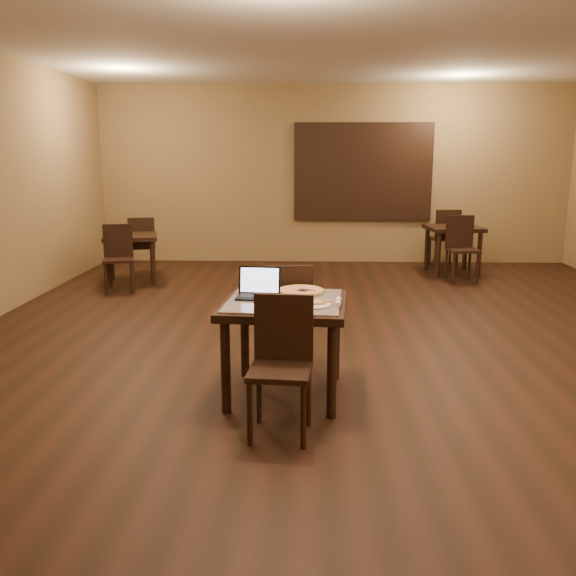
{
  "coord_description": "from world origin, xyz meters",
  "views": [
    {
      "loc": [
        -0.41,
        -5.6,
        1.83
      ],
      "look_at": [
        -0.56,
        -1.1,
        0.85
      ],
      "focal_mm": 38.0,
      "sensor_mm": 36.0,
      "label": 1
    }
  ],
  "objects_px": {
    "tiled_table": "(284,313)",
    "pizza_pan": "(301,292)",
    "other_table_a_chair_far": "(446,235)",
    "other_table_b": "(131,243)",
    "chair_main_far": "(288,310)",
    "laptop": "(259,289)",
    "other_table_a_chair_near": "(461,244)",
    "chair_main_near": "(282,357)",
    "other_table_b_chair_far": "(142,243)",
    "other_table_a": "(453,234)",
    "other_table_b_chair_near": "(118,254)"
  },
  "relations": [
    {
      "from": "other_table_a",
      "to": "pizza_pan",
      "type": "bearing_deg",
      "value": -120.56
    },
    {
      "from": "laptop",
      "to": "chair_main_near",
      "type": "bearing_deg",
      "value": -68.71
    },
    {
      "from": "chair_main_far",
      "to": "laptop",
      "type": "xyz_separation_m",
      "value": [
        -0.21,
        -0.52,
        0.3
      ]
    },
    {
      "from": "other_table_b",
      "to": "pizza_pan",
      "type": "bearing_deg",
      "value": -72.04
    },
    {
      "from": "other_table_a",
      "to": "other_table_b_chair_far",
      "type": "distance_m",
      "value": 4.85
    },
    {
      "from": "chair_main_near",
      "to": "other_table_b_chair_near",
      "type": "distance_m",
      "value": 4.95
    },
    {
      "from": "other_table_a_chair_near",
      "to": "chair_main_far",
      "type": "bearing_deg",
      "value": -126.75
    },
    {
      "from": "other_table_a",
      "to": "other_table_a_chair_far",
      "type": "distance_m",
      "value": 0.57
    },
    {
      "from": "chair_main_far",
      "to": "other_table_a_chair_near",
      "type": "xyz_separation_m",
      "value": [
        2.43,
        3.93,
        0.02
      ]
    },
    {
      "from": "other_table_a_chair_far",
      "to": "other_table_b",
      "type": "bearing_deg",
      "value": 11.55
    },
    {
      "from": "other_table_a",
      "to": "other_table_b_chair_near",
      "type": "height_order",
      "value": "other_table_b_chair_near"
    },
    {
      "from": "chair_main_far",
      "to": "other_table_a_chair_near",
      "type": "distance_m",
      "value": 4.62
    },
    {
      "from": "other_table_a_chair_near",
      "to": "other_table_a_chair_far",
      "type": "distance_m",
      "value": 1.12
    },
    {
      "from": "tiled_table",
      "to": "other_table_b_chair_far",
      "type": "height_order",
      "value": "other_table_b_chair_far"
    },
    {
      "from": "laptop",
      "to": "other_table_b_chair_far",
      "type": "xyz_separation_m",
      "value": [
        -2.19,
        4.65,
        -0.31
      ]
    },
    {
      "from": "laptop",
      "to": "other_table_a",
      "type": "xyz_separation_m",
      "value": [
        2.64,
        5.01,
        -0.2
      ]
    },
    {
      "from": "chair_main_near",
      "to": "pizza_pan",
      "type": "relative_size",
      "value": 2.33
    },
    {
      "from": "other_table_b_chair_far",
      "to": "pizza_pan",
      "type": "bearing_deg",
      "value": 104.6
    },
    {
      "from": "other_table_b",
      "to": "other_table_a",
      "type": "bearing_deg",
      "value": -4.09
    },
    {
      "from": "pizza_pan",
      "to": "other_table_a_chair_near",
      "type": "distance_m",
      "value": 4.9
    },
    {
      "from": "chair_main_far",
      "to": "other_table_a_chair_far",
      "type": "distance_m",
      "value": 5.61
    },
    {
      "from": "laptop",
      "to": "other_table_a_chair_near",
      "type": "relative_size",
      "value": 0.36
    },
    {
      "from": "chair_main_near",
      "to": "other_table_b_chair_far",
      "type": "bearing_deg",
      "value": 119.24
    },
    {
      "from": "pizza_pan",
      "to": "other_table_b_chair_near",
      "type": "bearing_deg",
      "value": 126.48
    },
    {
      "from": "laptop",
      "to": "pizza_pan",
      "type": "height_order",
      "value": "laptop"
    },
    {
      "from": "chair_main_near",
      "to": "other_table_a_chair_near",
      "type": "relative_size",
      "value": 0.96
    },
    {
      "from": "chair_main_near",
      "to": "chair_main_far",
      "type": "distance_m",
      "value": 1.24
    },
    {
      "from": "chair_main_far",
      "to": "pizza_pan",
      "type": "height_order",
      "value": "chair_main_far"
    },
    {
      "from": "laptop",
      "to": "other_table_b",
      "type": "relative_size",
      "value": 0.38
    },
    {
      "from": "tiled_table",
      "to": "other_table_a_chair_near",
      "type": "distance_m",
      "value": 5.16
    },
    {
      "from": "laptop",
      "to": "other_table_a_chair_near",
      "type": "xyz_separation_m",
      "value": [
        2.63,
        4.45,
        -0.28
      ]
    },
    {
      "from": "pizza_pan",
      "to": "other_table_a_chair_far",
      "type": "distance_m",
      "value": 5.91
    },
    {
      "from": "chair_main_near",
      "to": "other_table_a_chair_near",
      "type": "xyz_separation_m",
      "value": [
        2.43,
        5.17,
        0.02
      ]
    },
    {
      "from": "chair_main_near",
      "to": "other_table_b_chair_far",
      "type": "xyz_separation_m",
      "value": [
        -2.4,
        5.37,
        -0.01
      ]
    },
    {
      "from": "laptop",
      "to": "other_table_a_chair_far",
      "type": "distance_m",
      "value": 6.17
    },
    {
      "from": "laptop",
      "to": "other_table_a_chair_far",
      "type": "xyz_separation_m",
      "value": [
        2.65,
        5.57,
        -0.28
      ]
    },
    {
      "from": "other_table_a_chair_near",
      "to": "other_table_b_chair_far",
      "type": "bearing_deg",
      "value": 172.52
    },
    {
      "from": "pizza_pan",
      "to": "other_table_b_chair_near",
      "type": "xyz_separation_m",
      "value": [
        -2.55,
        3.45,
        -0.25
      ]
    },
    {
      "from": "other_table_a",
      "to": "other_table_a_chair_near",
      "type": "xyz_separation_m",
      "value": [
        -0.01,
        -0.56,
        -0.08
      ]
    },
    {
      "from": "laptop",
      "to": "other_table_b",
      "type": "height_order",
      "value": "laptop"
    },
    {
      "from": "tiled_table",
      "to": "pizza_pan",
      "type": "height_order",
      "value": "pizza_pan"
    },
    {
      "from": "other_table_b",
      "to": "other_table_a_chair_far",
      "type": "bearing_deg",
      "value": 2.13
    },
    {
      "from": "other_table_b_chair_near",
      "to": "other_table_b_chair_far",
      "type": "distance_m",
      "value": 1.06
    },
    {
      "from": "other_table_a",
      "to": "other_table_b_chair_far",
      "type": "xyz_separation_m",
      "value": [
        -4.83,
        -0.36,
        -0.11
      ]
    },
    {
      "from": "other_table_a_chair_near",
      "to": "other_table_a_chair_far",
      "type": "xyz_separation_m",
      "value": [
        0.01,
        1.12,
        0.0
      ]
    },
    {
      "from": "other_table_a_chair_near",
      "to": "other_table_b_chair_near",
      "type": "bearing_deg",
      "value": -175.03
    },
    {
      "from": "tiled_table",
      "to": "other_table_b_chair_far",
      "type": "distance_m",
      "value": 5.32
    },
    {
      "from": "chair_main_far",
      "to": "other_table_a_chair_near",
      "type": "bearing_deg",
      "value": -127.8
    },
    {
      "from": "chair_main_near",
      "to": "other_table_a",
      "type": "distance_m",
      "value": 6.22
    },
    {
      "from": "chair_main_far",
      "to": "laptop",
      "type": "distance_m",
      "value": 0.63
    }
  ]
}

